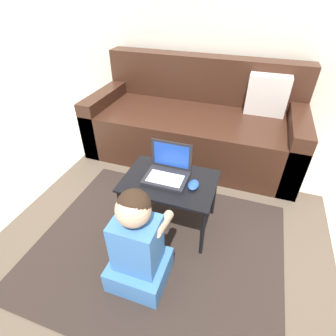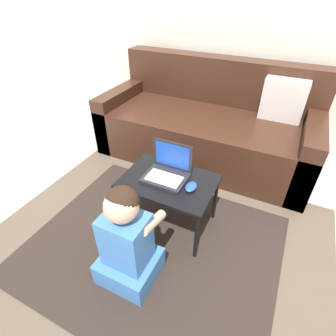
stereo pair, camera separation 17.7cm
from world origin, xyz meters
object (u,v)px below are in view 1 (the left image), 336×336
Objects in this scene: couch at (195,124)px; laptop_desk at (170,185)px; computer_mouse at (193,185)px; person_seated at (138,246)px; laptop at (167,172)px.

couch is 3.23× the size of laptop_desk.
laptop_desk is at bearing -85.55° from couch.
computer_mouse is 0.52m from person_seated.
computer_mouse is (0.17, -0.01, 0.06)m from laptop_desk.
laptop is at bearing 130.67° from laptop_desk.
person_seated is at bearing -89.82° from laptop.
laptop is 0.53m from person_seated.
person_seated reaches higher than laptop.
couch reaches higher than laptop_desk.
couch reaches higher than person_seated.
computer_mouse is (0.19, -0.04, -0.02)m from laptop.
laptop_desk is at bearing 175.10° from computer_mouse.
couch is 1.04m from laptop.
couch is 7.06× the size of laptop.
laptop is (-0.03, 0.03, 0.08)m from laptop_desk.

